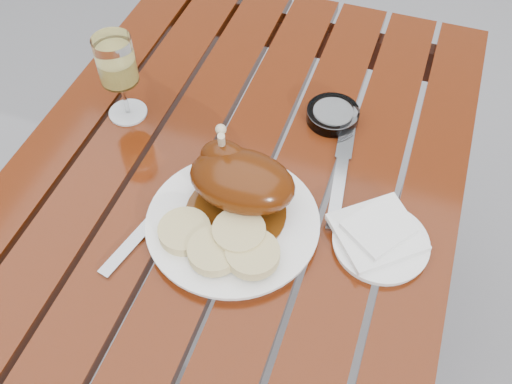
% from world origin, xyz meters
% --- Properties ---
extents(ground, '(60.00, 60.00, 0.00)m').
position_xyz_m(ground, '(0.00, 0.00, 0.00)').
color(ground, slate).
rests_on(ground, ground).
extents(table, '(0.80, 1.20, 0.75)m').
position_xyz_m(table, '(0.00, 0.00, 0.38)').
color(table, '#61200B').
rests_on(table, ground).
extents(dinner_plate, '(0.37, 0.37, 0.02)m').
position_xyz_m(dinner_plate, '(0.04, -0.09, 0.76)').
color(dinner_plate, white).
rests_on(dinner_plate, table).
extents(roast_duck, '(0.18, 0.18, 0.13)m').
position_xyz_m(roast_duck, '(0.04, -0.05, 0.82)').
color(roast_duck, '#4E2509').
rests_on(roast_duck, dinner_plate).
extents(bread_dumplings, '(0.20, 0.13, 0.03)m').
position_xyz_m(bread_dumplings, '(0.05, -0.15, 0.78)').
color(bread_dumplings, '#D9C584').
rests_on(bread_dumplings, dinner_plate).
extents(wine_glass, '(0.10, 0.10, 0.18)m').
position_xyz_m(wine_glass, '(-0.25, 0.09, 0.84)').
color(wine_glass, '#E2D267').
rests_on(wine_glass, table).
extents(side_plate, '(0.18, 0.18, 0.01)m').
position_xyz_m(side_plate, '(0.28, -0.05, 0.76)').
color(side_plate, white).
rests_on(side_plate, table).
extents(napkin, '(0.18, 0.18, 0.01)m').
position_xyz_m(napkin, '(0.27, -0.04, 0.77)').
color(napkin, white).
rests_on(napkin, side_plate).
extents(ashtray, '(0.11, 0.11, 0.03)m').
position_xyz_m(ashtray, '(0.14, 0.21, 0.76)').
color(ashtray, '#B2B7BC').
rests_on(ashtray, table).
extents(fork, '(0.06, 0.18, 0.01)m').
position_xyz_m(fork, '(-0.10, -0.16, 0.75)').
color(fork, gray).
rests_on(fork, table).
extents(knife, '(0.05, 0.23, 0.01)m').
position_xyz_m(knife, '(0.19, 0.06, 0.75)').
color(knife, gray).
rests_on(knife, table).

